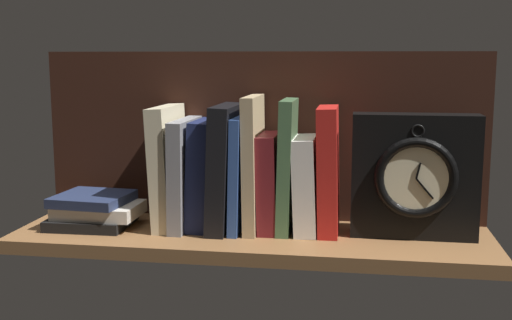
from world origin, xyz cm
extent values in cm
cube|color=brown|center=(0.00, 0.00, -1.25)|extent=(88.83, 24.88, 2.50)
cube|color=black|center=(0.00, 11.84, 16.79)|extent=(88.83, 1.20, 33.59)
cube|color=beige|center=(-16.67, 2.95, 11.63)|extent=(4.28, 15.48, 23.38)
cube|color=gray|center=(-13.34, 2.95, 10.40)|extent=(2.93, 16.38, 20.83)
cube|color=#192147|center=(-9.69, 2.95, 10.32)|extent=(5.00, 12.79, 20.82)
cube|color=black|center=(-5.59, 2.95, 11.81)|extent=(4.57, 16.57, 23.74)
cube|color=#2D4C8E|center=(-2.56, 2.95, 10.76)|extent=(2.35, 15.00, 21.56)
cube|color=tan|center=(-0.18, 2.95, 12.68)|extent=(2.71, 14.04, 25.40)
cube|color=maroon|center=(3.08, 2.95, 9.15)|extent=(4.14, 12.07, 18.40)
cube|color=#476B44|center=(6.37, 2.95, 12.39)|extent=(2.97, 12.29, 24.82)
cube|color=silver|center=(9.92, 2.95, 8.93)|extent=(4.87, 12.13, 18.02)
cube|color=red|center=(14.05, 2.95, 11.76)|extent=(4.24, 12.06, 23.61)
cube|color=black|center=(29.59, 2.44, 11.25)|extent=(22.50, 6.00, 22.50)
torus|color=black|center=(29.59, -0.96, 11.49)|extent=(14.55, 1.79, 14.55)
cylinder|color=beige|center=(29.59, -0.96, 11.49)|extent=(11.74, 0.60, 11.74)
cube|color=black|center=(29.89, -1.46, 12.89)|extent=(0.89, 0.30, 2.87)
cube|color=black|center=(31.10, -1.46, 9.75)|extent=(3.24, 0.30, 3.67)
torus|color=black|center=(29.59, -0.56, 19.77)|extent=(2.44, 0.44, 2.44)
cube|color=black|center=(-31.52, 0.03, 1.00)|extent=(15.09, 13.20, 2.00)
cube|color=beige|center=(-29.88, 0.08, 3.24)|extent=(15.65, 11.21, 2.48)
cube|color=#232D4C|center=(-31.10, -0.20, 5.39)|extent=(14.21, 13.86, 1.82)
camera|label=1|loc=(19.20, -113.53, 32.59)|focal=44.59mm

